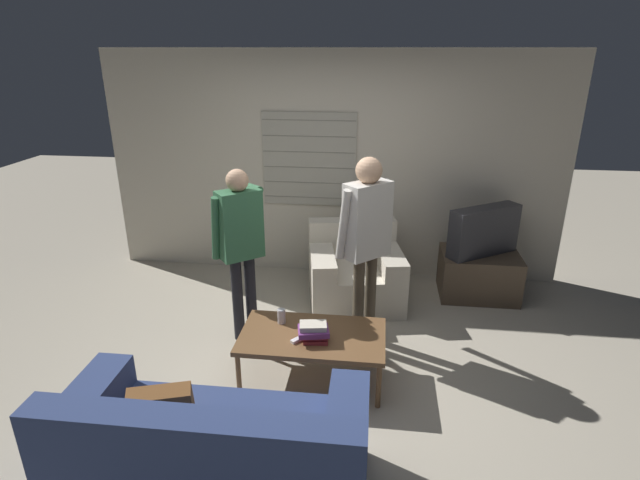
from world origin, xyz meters
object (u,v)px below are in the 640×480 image
Objects in this scene: couch_blue at (212,454)px; coffee_table at (313,338)px; person_left_standing at (240,236)px; person_right_standing at (366,230)px; book_stack at (314,332)px; soda_can at (281,316)px; tv at (484,231)px; spare_remote at (298,339)px; armchair_beige at (355,273)px.

couch_blue is 1.57× the size of coffee_table.
couch_blue is at bearing -120.09° from person_left_standing.
coffee_table is at bearing -165.80° from person_right_standing.
person_left_standing is 6.00× the size of book_stack.
soda_can is at bearing -83.39° from person_left_standing.
tv is 6.24× the size of spare_remote.
person_right_standing reaches higher than couch_blue.
coffee_table is 0.13m from book_stack.
armchair_beige is 8.64× the size of spare_remote.
person_left_standing is at bearing 137.96° from person_right_standing.
person_right_standing is (0.12, -0.81, 0.78)m from armchair_beige.
person_right_standing is 1.01m from soda_can.
armchair_beige is 1.57m from spare_remote.
armchair_beige is 1.13m from person_right_standing.
book_stack is at bearing 52.14° from spare_remote.
soda_can is (-0.30, 0.22, -0.01)m from book_stack.
soda_can is at bearing 143.47° from book_stack.
book_stack reaches higher than spare_remote.
person_right_standing reaches higher than tv.
soda_can is (-0.53, -1.27, 0.16)m from armchair_beige.
coffee_table is 1.47× the size of tv.
soda_can is (0.15, 1.36, 0.16)m from couch_blue.
book_stack is at bearing -161.24° from person_right_standing.
spare_remote is at bearing 72.87° from couch_blue.
person_left_standing is 12.75× the size of soda_can.
coffee_table is 9.17× the size of soda_can.
spare_remote is (-1.69, -1.81, -0.32)m from tv.
armchair_beige is at bearing 116.61° from spare_remote.
person_left_standing is at bearing 138.77° from book_stack.
couch_blue is 6.76× the size of book_stack.
person_right_standing is at bearing 8.56° from tv.
armchair_beige is 1.43m from tv.
person_left_standing reaches higher than spare_remote.
person_left_standing is (-0.97, -0.84, 0.69)m from armchair_beige.
soda_can is (-1.87, -1.55, -0.27)m from tv.
person_right_standing reaches higher than person_left_standing.
person_right_standing is 0.98m from book_stack.
spare_remote is at bearing -54.32° from soda_can.
soda_can is at bearing 171.08° from person_right_standing.
armchair_beige is at bearing -21.64° from tv.
tv is 2.58m from person_left_standing.
couch_blue reaches higher than spare_remote.
tv is 0.49× the size of person_left_standing.
coffee_table is at bearing 86.24° from spare_remote.
person_right_standing is at bearing 34.75° from soda_can.
couch_blue is 1.24m from book_stack.
couch_blue is 14.42× the size of spare_remote.
person_left_standing is (-2.31, -1.13, 0.26)m from tv.
couch_blue reaches higher than book_stack.
coffee_table is 0.67× the size of person_right_standing.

